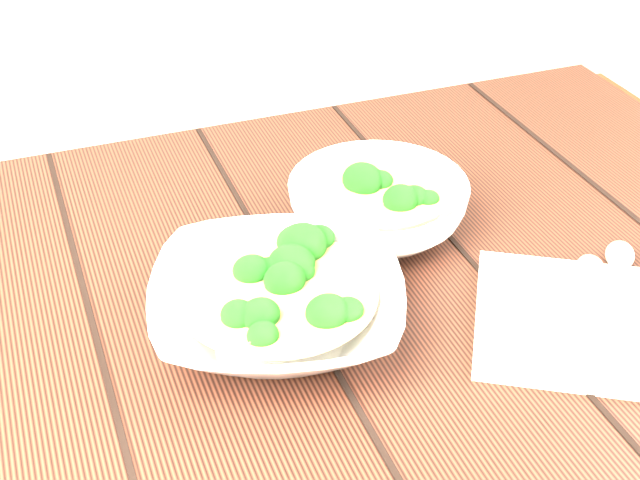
# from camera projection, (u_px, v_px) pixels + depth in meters

# --- Properties ---
(table) EXTENTS (1.20, 0.80, 0.75)m
(table) POSITION_uv_depth(u_px,v_px,m) (313.00, 378.00, 0.99)
(table) COLOR #34180E
(table) RESTS_ON ground
(soup_bowl_front) EXTENTS (0.30, 0.30, 0.07)m
(soup_bowl_front) POSITION_uv_depth(u_px,v_px,m) (277.00, 304.00, 0.85)
(soup_bowl_front) COLOR white
(soup_bowl_front) RESTS_ON table
(soup_bowl_back) EXTENTS (0.26, 0.26, 0.07)m
(soup_bowl_back) POSITION_uv_depth(u_px,v_px,m) (378.00, 205.00, 0.99)
(soup_bowl_back) COLOR white
(soup_bowl_back) RESTS_ON table
(trivet) EXTENTS (0.11, 0.11, 0.02)m
(trivet) POSITION_uv_depth(u_px,v_px,m) (331.00, 276.00, 0.92)
(trivet) COLOR black
(trivet) RESTS_ON table
(napkin) EXTENTS (0.30, 0.28, 0.01)m
(napkin) POSITION_uv_depth(u_px,v_px,m) (597.00, 324.00, 0.87)
(napkin) COLOR beige
(napkin) RESTS_ON table
(spoon_left) EXTENTS (0.13, 0.17, 0.01)m
(spoon_left) POSITION_uv_depth(u_px,v_px,m) (590.00, 291.00, 0.89)
(spoon_left) COLOR #A5A092
(spoon_left) RESTS_ON napkin
(spoon_right) EXTENTS (0.14, 0.16, 0.01)m
(spoon_right) POSITION_uv_depth(u_px,v_px,m) (618.00, 275.00, 0.92)
(spoon_right) COLOR #A5A092
(spoon_right) RESTS_ON napkin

